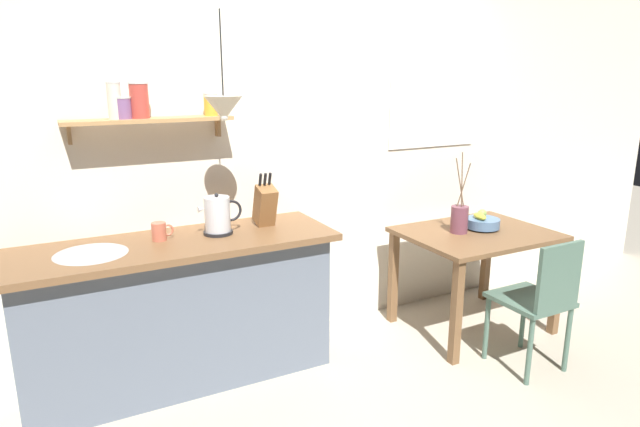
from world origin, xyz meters
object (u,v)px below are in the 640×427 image
(dining_chair_near, at_px, (540,297))
(coffee_mug_by_sink, at_px, (160,231))
(electric_kettle, at_px, (218,216))
(pendant_lamp, at_px, (224,108))
(dining_table, at_px, (476,246))
(fruit_bowl, at_px, (482,222))
(twig_vase, at_px, (459,219))
(knife_block, at_px, (265,205))

(dining_chair_near, relative_size, coffee_mug_by_sink, 6.89)
(electric_kettle, distance_m, pendant_lamp, 0.66)
(dining_table, bearing_deg, fruit_bowl, 24.40)
(electric_kettle, relative_size, coffee_mug_by_sink, 2.11)
(dining_table, xyz_separation_m, electric_kettle, (-1.78, 0.28, 0.37))
(dining_chair_near, xyz_separation_m, pendant_lamp, (-1.70, 0.75, 1.14))
(dining_table, relative_size, coffee_mug_by_sink, 8.07)
(pendant_lamp, bearing_deg, coffee_mug_by_sink, 149.38)
(coffee_mug_by_sink, relative_size, pendant_lamp, 0.22)
(pendant_lamp, bearing_deg, dining_chair_near, -23.66)
(fruit_bowl, relative_size, electric_kettle, 0.91)
(electric_kettle, bearing_deg, dining_chair_near, -28.33)
(dining_table, relative_size, electric_kettle, 3.83)
(dining_chair_near, distance_m, electric_kettle, 2.01)
(dining_chair_near, distance_m, coffee_mug_by_sink, 2.30)
(fruit_bowl, distance_m, pendant_lamp, 2.03)
(dining_table, height_order, dining_chair_near, dining_chair_near)
(dining_table, bearing_deg, twig_vase, 162.75)
(dining_chair_near, bearing_deg, coffee_mug_by_sink, 155.10)
(twig_vase, bearing_deg, pendant_lamp, 177.77)
(dining_table, xyz_separation_m, coffee_mug_by_sink, (-2.11, 0.31, 0.32))
(knife_block, bearing_deg, dining_table, -11.92)
(knife_block, relative_size, pendant_lamp, 0.59)
(twig_vase, bearing_deg, dining_table, -17.25)
(dining_table, height_order, pendant_lamp, pendant_lamp)
(dining_table, distance_m, knife_block, 1.55)
(coffee_mug_by_sink, bearing_deg, dining_table, -8.31)
(coffee_mug_by_sink, bearing_deg, pendant_lamp, -30.62)
(coffee_mug_by_sink, height_order, pendant_lamp, pendant_lamp)
(dining_chair_near, bearing_deg, twig_vase, 95.37)
(dining_chair_near, distance_m, pendant_lamp, 2.18)
(fruit_bowl, relative_size, knife_block, 0.71)
(dining_chair_near, bearing_deg, electric_kettle, 151.67)
(dining_table, relative_size, twig_vase, 1.80)
(dining_table, distance_m, coffee_mug_by_sink, 2.16)
(twig_vase, bearing_deg, fruit_bowl, -1.57)
(knife_block, distance_m, pendant_lamp, 0.71)
(dining_chair_near, relative_size, pendant_lamp, 1.51)
(coffee_mug_by_sink, xyz_separation_m, pendant_lamp, (0.35, -0.20, 0.69))
(dining_chair_near, bearing_deg, pendant_lamp, 156.34)
(dining_table, height_order, coffee_mug_by_sink, coffee_mug_by_sink)
(dining_table, xyz_separation_m, dining_chair_near, (-0.07, -0.64, -0.13))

